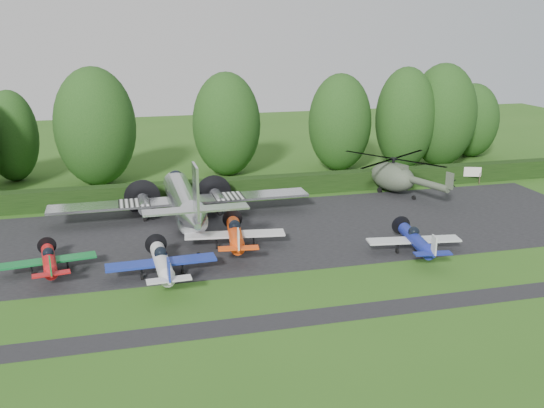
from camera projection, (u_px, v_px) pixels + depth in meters
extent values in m
plane|color=#2C5919|center=(239.00, 283.00, 41.41)|extent=(160.00, 160.00, 0.00)
cube|color=black|center=(216.00, 236.00, 50.70)|extent=(70.00, 18.00, 0.01)
cube|color=black|center=(259.00, 324.00, 35.84)|extent=(70.00, 2.00, 0.00)
cube|color=black|center=(198.00, 200.00, 60.91)|extent=(90.00, 1.60, 2.00)
cylinder|color=silver|center=(183.00, 200.00, 53.62)|extent=(2.44, 12.71, 2.44)
cone|color=silver|center=(176.00, 181.00, 60.23)|extent=(2.44, 1.59, 2.44)
cone|color=silver|center=(194.00, 221.00, 46.39)|extent=(2.44, 3.18, 2.44)
sphere|color=black|center=(176.00, 178.00, 59.13)|extent=(1.59, 1.59, 1.59)
cube|color=silver|center=(182.00, 201.00, 54.69)|extent=(23.30, 2.54, 0.23)
cube|color=white|center=(134.00, 203.00, 53.66)|extent=(2.75, 2.65, 0.05)
cube|color=white|center=(228.00, 196.00, 55.66)|extent=(2.75, 2.65, 0.05)
cylinder|color=silver|center=(144.00, 204.00, 54.56)|extent=(1.16, 3.39, 1.16)
cylinder|color=silver|center=(218.00, 199.00, 56.16)|extent=(1.16, 3.39, 1.16)
cylinder|color=black|center=(143.00, 197.00, 56.77)|extent=(3.39, 0.03, 3.39)
cylinder|color=black|center=(214.00, 192.00, 58.37)|extent=(3.39, 0.03, 3.39)
cube|color=silver|center=(195.00, 210.00, 45.27)|extent=(7.94, 1.48, 0.15)
cube|color=silver|center=(195.00, 192.00, 44.55)|extent=(0.19, 2.33, 4.02)
cylinder|color=black|center=(145.00, 218.00, 54.50)|extent=(0.26, 0.95, 0.95)
cylinder|color=black|center=(219.00, 212.00, 56.10)|extent=(0.26, 0.95, 0.95)
cylinder|color=black|center=(197.00, 255.00, 45.88)|extent=(0.19, 0.47, 0.47)
cylinder|color=red|center=(49.00, 261.00, 42.61)|extent=(0.89, 5.09, 0.89)
sphere|color=black|center=(49.00, 253.00, 43.01)|extent=(0.78, 0.78, 0.78)
cube|color=#106B2D|center=(50.00, 260.00, 43.08)|extent=(6.48, 1.20, 0.13)
cube|color=red|center=(44.00, 275.00, 39.71)|extent=(2.41, 0.65, 0.09)
cube|color=#106B2D|center=(43.00, 267.00, 39.45)|extent=(0.09, 0.74, 1.20)
cylinder|color=black|center=(53.00, 245.00, 45.66)|extent=(1.39, 0.02, 1.39)
cylinder|color=black|center=(33.00, 272.00, 42.83)|extent=(0.13, 0.41, 0.41)
cylinder|color=black|center=(68.00, 269.00, 43.40)|extent=(0.13, 0.41, 0.41)
cylinder|color=black|center=(53.00, 260.00, 45.09)|extent=(0.11, 0.37, 0.37)
cylinder|color=silver|center=(162.00, 263.00, 41.77)|extent=(1.05, 6.01, 1.05)
sphere|color=black|center=(161.00, 253.00, 42.24)|extent=(0.92, 0.92, 0.92)
cube|color=navy|center=(162.00, 262.00, 42.32)|extent=(7.65, 1.42, 0.15)
cube|color=silver|center=(166.00, 280.00, 38.34)|extent=(2.84, 0.77, 0.11)
cube|color=navy|center=(166.00, 270.00, 38.04)|extent=(0.11, 0.87, 1.42)
cylinder|color=black|center=(158.00, 244.00, 45.37)|extent=(1.64, 0.02, 1.64)
cylinder|color=black|center=(142.00, 277.00, 42.03)|extent=(0.15, 0.48, 0.48)
cylinder|color=black|center=(183.00, 273.00, 42.70)|extent=(0.15, 0.48, 0.48)
cylinder|color=black|center=(160.00, 262.00, 44.70)|extent=(0.13, 0.44, 0.44)
cylinder|color=#F1450E|center=(235.00, 235.00, 47.26)|extent=(1.08, 6.19, 1.08)
sphere|color=black|center=(234.00, 226.00, 47.74)|extent=(0.94, 0.94, 0.94)
cube|color=silver|center=(234.00, 234.00, 47.83)|extent=(7.87, 1.46, 0.16)
cube|color=#F1450E|center=(245.00, 248.00, 43.73)|extent=(2.92, 0.79, 0.11)
cube|color=silver|center=(245.00, 239.00, 43.42)|extent=(0.11, 0.90, 1.46)
cylinder|color=black|center=(226.00, 219.00, 50.97)|extent=(1.69, 0.02, 1.69)
cylinder|color=black|center=(216.00, 247.00, 47.53)|extent=(0.16, 0.49, 0.49)
cylinder|color=black|center=(253.00, 244.00, 48.21)|extent=(0.16, 0.49, 0.49)
cylinder|color=black|center=(229.00, 235.00, 50.28)|extent=(0.13, 0.45, 0.45)
cylinder|color=navy|center=(416.00, 240.00, 46.30)|extent=(0.99, 5.70, 0.99)
sphere|color=black|center=(413.00, 232.00, 46.74)|extent=(0.87, 0.87, 0.87)
cube|color=silver|center=(413.00, 240.00, 46.82)|extent=(7.25, 1.35, 0.14)
cube|color=navy|center=(439.00, 253.00, 43.05)|extent=(2.69, 0.72, 0.10)
cube|color=silver|center=(440.00, 245.00, 42.76)|extent=(0.10, 0.83, 1.35)
cylinder|color=black|center=(395.00, 225.00, 49.71)|extent=(1.55, 0.02, 1.55)
cylinder|color=black|center=(397.00, 252.00, 46.54)|extent=(0.14, 0.46, 0.46)
cylinder|color=black|center=(429.00, 249.00, 47.18)|extent=(0.14, 0.46, 0.46)
cylinder|color=black|center=(400.00, 241.00, 49.08)|extent=(0.12, 0.41, 0.41)
ellipsoid|color=#3D4938|center=(392.00, 177.00, 62.91)|extent=(3.06, 5.62, 2.94)
cylinder|color=#3D4938|center=(412.00, 185.00, 58.72)|extent=(0.69, 5.89, 0.69)
cube|color=#3D4938|center=(428.00, 183.00, 55.64)|extent=(0.12, 0.88, 1.57)
cylinder|color=black|center=(393.00, 163.00, 62.48)|extent=(0.29, 0.29, 0.79)
cylinder|color=black|center=(394.00, 159.00, 62.36)|extent=(0.69, 0.69, 0.25)
cylinder|color=black|center=(394.00, 159.00, 62.36)|extent=(11.78, 11.78, 0.06)
cube|color=#3D4938|center=(396.00, 168.00, 61.85)|extent=(0.88, 1.96, 0.69)
ellipsoid|color=black|center=(386.00, 172.00, 64.34)|extent=(1.87, 1.87, 1.68)
cylinder|color=black|center=(380.00, 189.00, 63.83)|extent=(0.18, 0.55, 0.55)
cylinder|color=black|center=(397.00, 188.00, 64.29)|extent=(0.18, 0.55, 0.55)
cylinder|color=black|center=(405.00, 199.00, 60.42)|extent=(0.16, 0.47, 0.47)
cylinder|color=#3F3326|center=(452.00, 179.00, 66.54)|extent=(0.13, 0.13, 1.27)
cylinder|color=#3F3326|center=(478.00, 177.00, 67.29)|extent=(0.13, 0.13, 1.27)
cube|color=silver|center=(465.00, 172.00, 66.71)|extent=(3.38, 0.08, 1.06)
cylinder|color=black|center=(339.00, 155.00, 72.95)|extent=(0.70, 0.70, 3.78)
ellipsoid|color=#193C13|center=(340.00, 122.00, 71.83)|extent=(7.46, 7.46, 11.54)
cylinder|color=black|center=(440.00, 149.00, 75.18)|extent=(0.70, 0.70, 4.12)
ellipsoid|color=#193C13|center=(442.00, 115.00, 73.97)|extent=(8.20, 8.20, 12.58)
cylinder|color=black|center=(227.00, 158.00, 70.56)|extent=(0.70, 0.70, 3.90)
ellipsoid|color=#193C13|center=(226.00, 124.00, 69.42)|extent=(7.81, 7.81, 11.91)
cylinder|color=black|center=(403.00, 152.00, 73.64)|extent=(0.70, 0.70, 4.01)
ellipsoid|color=#193C13|center=(405.00, 119.00, 72.46)|extent=(7.20, 7.20, 12.25)
cylinder|color=black|center=(470.00, 145.00, 80.46)|extent=(0.70, 0.70, 3.16)
ellipsoid|color=#193C13|center=(472.00, 120.00, 79.52)|extent=(6.83, 6.83, 9.66)
cylinder|color=black|center=(98.00, 166.00, 66.18)|extent=(0.70, 0.70, 4.19)
ellipsoid|color=#193C13|center=(95.00, 127.00, 64.94)|extent=(8.65, 8.65, 12.81)
cylinder|color=black|center=(15.00, 166.00, 67.95)|extent=(0.70, 0.70, 3.33)
ellipsoid|color=#193C13|center=(11.00, 136.00, 66.97)|extent=(5.82, 5.82, 10.19)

